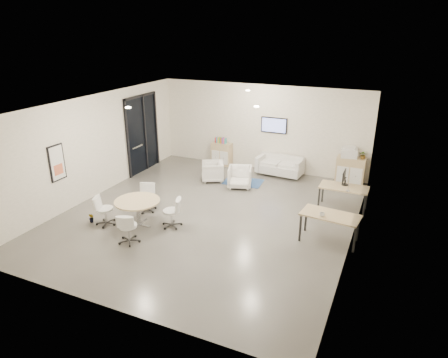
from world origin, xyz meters
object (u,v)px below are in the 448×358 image
object	(u,v)px
sideboard_left	(222,154)
sideboard_right	(350,171)
desk_front	(330,217)
round_table	(137,203)
armchair_left	(212,170)
desk_rear	(344,189)
loveseat	(280,166)
armchair_right	(240,176)

from	to	relation	value
sideboard_left	sideboard_right	xyz separation A→B (m)	(4.91, -0.03, 0.04)
desk_front	round_table	bearing A→B (deg)	-159.67
sideboard_left	desk_front	bearing A→B (deg)	-41.23
armchair_left	desk_rear	world-z (taller)	armchair_left
sideboard_left	loveseat	bearing A→B (deg)	-4.26
desk_front	sideboard_left	bearing A→B (deg)	144.62
armchair_left	desk_rear	size ratio (longest dim) A/B	0.55
armchair_left	sideboard_right	bearing A→B (deg)	83.52
loveseat	desk_rear	distance (m)	3.32
armchair_left	desk_front	xyz separation A→B (m)	(4.56, -2.64, 0.29)
armchair_right	desk_front	xyz separation A→B (m)	(3.45, -2.47, 0.27)
sideboard_right	armchair_left	size ratio (longest dim) A/B	1.25
sideboard_right	armchair_right	bearing A→B (deg)	-150.92
sideboard_right	round_table	size ratio (longest dim) A/B	0.77
loveseat	armchair_right	xyz separation A→B (m)	(-0.91, -1.72, 0.07)
round_table	loveseat	bearing A→B (deg)	66.29
armchair_right	sideboard_right	bearing A→B (deg)	11.38
armchair_left	round_table	xyz separation A→B (m)	(-0.37, -3.92, 0.28)
desk_rear	round_table	world-z (taller)	round_table
sideboard_left	armchair_left	distance (m)	1.78
sideboard_left	round_table	distance (m)	5.65
round_table	desk_rear	bearing A→B (deg)	34.18
loveseat	desk_rear	xyz separation A→B (m)	(2.56, -2.09, 0.32)
loveseat	round_table	bearing A→B (deg)	-109.67
sideboard_left	desk_rear	distance (m)	5.51
desk_front	round_table	world-z (taller)	same
desk_rear	desk_front	size ratio (longest dim) A/B	0.93
loveseat	desk_front	xyz separation A→B (m)	(2.54, -4.19, 0.34)
sideboard_right	round_table	bearing A→B (deg)	-130.86
armchair_right	desk_front	world-z (taller)	armchair_right
armchair_right	desk_rear	distance (m)	3.50
sideboard_right	loveseat	world-z (taller)	sideboard_right
armchair_right	round_table	bearing A→B (deg)	-129.40
loveseat	armchair_right	world-z (taller)	armchair_right
desk_rear	sideboard_right	bearing A→B (deg)	92.58
armchair_left	round_table	distance (m)	3.95
sideboard_right	desk_front	world-z (taller)	sideboard_right
armchair_left	round_table	size ratio (longest dim) A/B	0.62
desk_rear	desk_front	distance (m)	2.09
loveseat	desk_front	distance (m)	4.91
armchair_left	desk_front	world-z (taller)	armchair_left
loveseat	desk_rear	size ratio (longest dim) A/B	1.21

